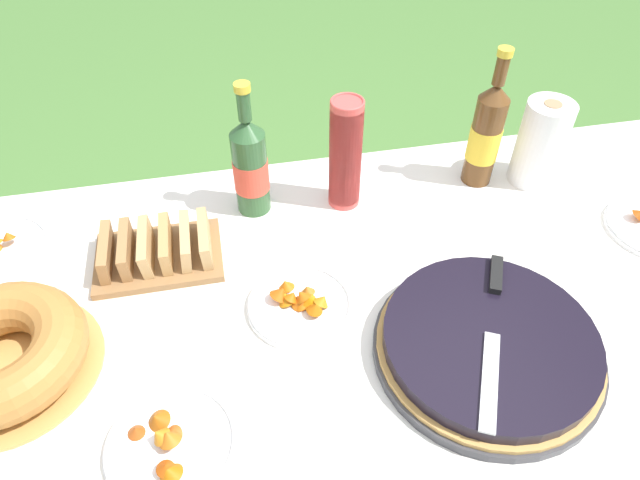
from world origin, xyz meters
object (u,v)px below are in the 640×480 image
snack_plate_far (300,303)px  paper_towel_roll (541,143)px  cup_stack (345,155)px  snack_plate_right (170,444)px  bundt_cake (1,353)px  cider_bottle_amber (486,134)px  berry_tart (488,345)px  cider_bottle_green (250,166)px  serving_knife (493,320)px  bread_board (157,250)px

snack_plate_far → paper_towel_roll: paper_towel_roll is taller
cup_stack → snack_plate_right: bearing=-127.3°
bundt_cake → cider_bottle_amber: bearing=18.9°
berry_tart → cup_stack: 0.50m
cup_stack → snack_plate_right: size_ratio=1.26×
cup_stack → cider_bottle_green: size_ratio=0.84×
cider_bottle_green → paper_towel_roll: cider_bottle_green is taller
berry_tart → paper_towel_roll: bearing=55.9°
bundt_cake → cup_stack: 0.76m
cider_bottle_amber → serving_knife: bearing=-110.1°
serving_knife → bundt_cake: bearing=-71.3°
serving_knife → snack_plate_right: serving_knife is taller
cup_stack → snack_plate_far: size_ratio=1.29×
snack_plate_far → bread_board: bearing=145.5°
cup_stack → berry_tart: bearing=-71.7°
cider_bottle_green → snack_plate_far: size_ratio=1.52×
serving_knife → cider_bottle_amber: 0.49m
cup_stack → snack_plate_right: (-0.41, -0.53, -0.12)m
berry_tart → bundt_cake: size_ratio=1.28×
paper_towel_roll → bread_board: (-0.89, -0.10, -0.08)m
berry_tart → bread_board: bearing=148.2°
cup_stack → paper_towel_roll: 0.47m
cup_stack → snack_plate_far: 0.35m
bundt_cake → serving_knife: bearing=-7.4°
berry_tart → paper_towel_roll: (0.31, 0.46, 0.08)m
serving_knife → cider_bottle_green: (-0.38, 0.46, 0.06)m
cup_stack → paper_towel_roll: cup_stack is taller
cider_bottle_green → berry_tart: bearing=-53.4°
snack_plate_right → paper_towel_roll: bearing=31.1°
berry_tart → serving_knife: size_ratio=1.18×
cider_bottle_amber → paper_towel_roll: bearing=-10.5°
cider_bottle_amber → snack_plate_right: 0.93m
serving_knife → cider_bottle_amber: bearing=-174.0°
cider_bottle_amber → snack_plate_far: size_ratio=1.63×
serving_knife → cider_bottle_green: size_ratio=1.10×
bread_board → snack_plate_far: bearing=-34.5°
snack_plate_far → snack_plate_right: bearing=-136.1°
cider_bottle_amber → bread_board: (-0.76, -0.13, -0.10)m
cider_bottle_amber → bread_board: bearing=-170.5°
cider_bottle_amber → berry_tart: bearing=-110.4°
serving_knife → paper_towel_roll: bearing=171.6°
berry_tart → bundt_cake: 0.85m
cider_bottle_green → cider_bottle_amber: bearing=-0.3°
cider_bottle_green → snack_plate_far: (0.05, -0.31, -0.11)m
serving_knife → snack_plate_right: 0.58m
cider_bottle_green → cider_bottle_amber: 0.54m
cider_bottle_green → bread_board: bearing=-149.1°
serving_knife → bundt_cake: (-0.85, 0.11, -0.01)m
berry_tart → cup_stack: (-0.15, 0.47, 0.10)m
berry_tart → snack_plate_far: berry_tart is taller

